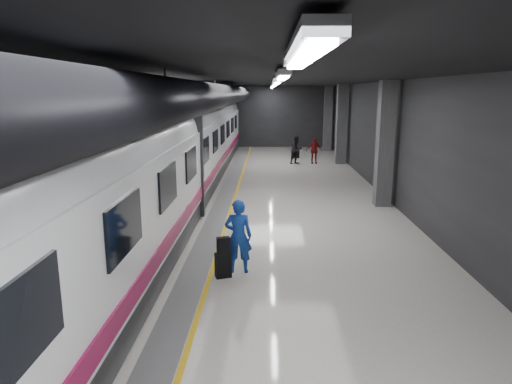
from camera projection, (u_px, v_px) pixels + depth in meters
ground at (257, 219)px, 15.00m from camera, size 40.00×40.00×0.00m
platform_hall at (249, 109)px, 15.18m from camera, size 10.02×40.02×4.51m
train at (156, 156)px, 14.63m from camera, size 3.05×38.00×4.05m
traveler_main at (238, 236)px, 10.44m from camera, size 0.64×0.43×1.73m
suitcase_main at (223, 265)px, 10.27m from camera, size 0.40×0.33×0.57m
shoulder_bag at (223, 245)px, 10.15m from camera, size 0.32×0.23×0.38m
traveler_far_a at (296, 150)px, 26.23m from camera, size 1.01×0.99×1.64m
traveler_far_b at (314, 150)px, 26.43m from camera, size 0.91×0.41×1.52m
suitcase_far at (296, 154)px, 28.65m from camera, size 0.44×0.36×0.56m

